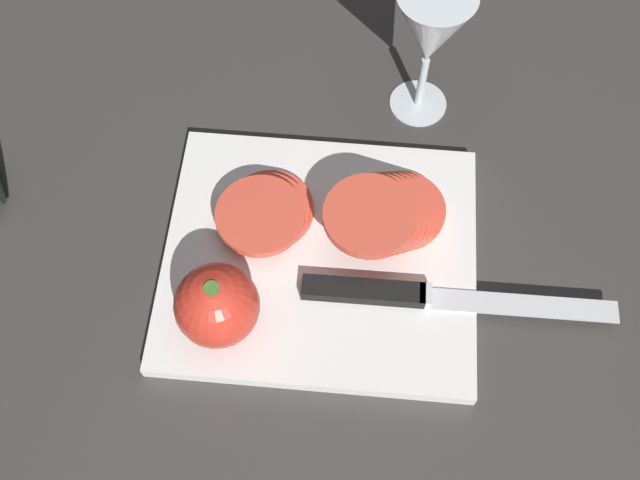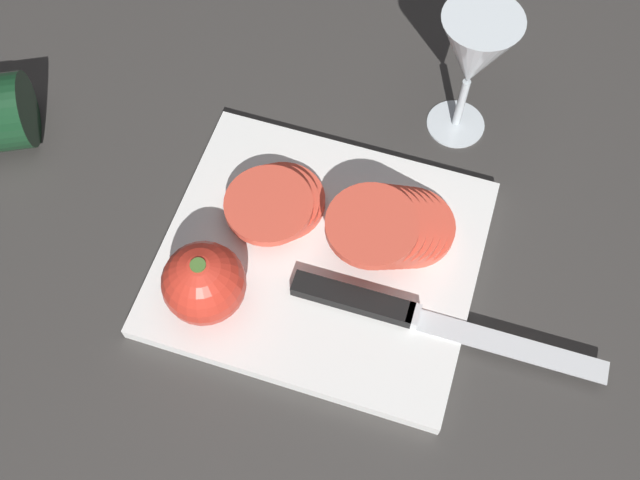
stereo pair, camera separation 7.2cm
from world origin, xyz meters
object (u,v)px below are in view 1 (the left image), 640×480
wine_glass (431,33)px  tomato_slice_stack_far (386,213)px  knife (395,294)px  whole_tomato (217,305)px  tomato_slice_stack_near (265,212)px

wine_glass → tomato_slice_stack_far: 0.19m
wine_glass → knife: size_ratio=0.54×
whole_tomato → tomato_slice_stack_near: 0.12m
wine_glass → whole_tomato: bearing=57.9°
tomato_slice_stack_near → knife: bearing=151.2°
tomato_slice_stack_far → whole_tomato: bearing=38.0°
wine_glass → whole_tomato: size_ratio=2.06×
tomato_slice_stack_near → tomato_slice_stack_far: (-0.12, -0.00, 0.01)m
tomato_slice_stack_near → tomato_slice_stack_far: size_ratio=0.86×
wine_glass → tomato_slice_stack_near: (0.15, 0.17, -0.08)m
whole_tomato → tomato_slice_stack_far: 0.19m
knife → tomato_slice_stack_far: 0.08m
knife → tomato_slice_stack_far: tomato_slice_stack_far is taller
wine_glass → knife: bearing=85.9°
knife → tomato_slice_stack_near: 0.15m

